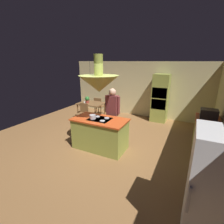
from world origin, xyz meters
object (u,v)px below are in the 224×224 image
kitchen_island (100,133)px  dining_table (91,105)px  oven_tower (160,98)px  person_at_island (112,111)px  cooking_pot_on_cooktop (93,117)px  chair_facing_island (83,112)px  potted_plant_on_table (87,99)px  canister_sugar (211,128)px  refrigerator (217,194)px  chair_by_back_wall (99,105)px  canister_tea (211,126)px  microwave_on_counter (209,114)px  canister_flour (212,131)px  cup_on_table (84,102)px

kitchen_island → dining_table: 2.71m
oven_tower → person_at_island: 2.74m
kitchen_island → person_at_island: (0.06, 0.70, 0.53)m
kitchen_island → cooking_pot_on_cooktop: size_ratio=8.94×
chair_facing_island → potted_plant_on_table: bearing=104.9°
canister_sugar → cooking_pot_on_cooktop: 3.05m
chair_facing_island → potted_plant_on_table: size_ratio=2.90×
oven_tower → dining_table: oven_tower is taller
canister_sugar → refrigerator: bearing=-91.1°
oven_tower → chair_by_back_wall: 2.89m
kitchen_island → canister_sugar: bearing=8.2°
potted_plant_on_table → canister_tea: size_ratio=1.71×
chair_by_back_wall → dining_table: bearing=90.0°
chair_facing_island → cooking_pot_on_cooktop: 2.27m
potted_plant_on_table → cooking_pot_on_cooktop: cooking_pot_on_cooktop is taller
chair_facing_island → canister_tea: canister_tea is taller
canister_sugar → microwave_on_counter: microwave_on_counter is taller
dining_table → canister_sugar: bearing=-20.4°
canister_flour → kitchen_island: bearing=-175.4°
potted_plant_on_table → canister_tea: 4.90m
chair_by_back_wall → person_at_island: bearing=130.8°
chair_facing_island → microwave_on_counter: (4.54, 0.03, 0.58)m
cup_on_table → cooking_pot_on_cooktop: (1.76, -2.02, 0.21)m
potted_plant_on_table → canister_flour: size_ratio=1.80×
chair_by_back_wall → canister_flour: canister_flour is taller
canister_tea → cup_on_table: bearing=164.7°
cup_on_table → dining_table: bearing=43.8°
chair_facing_island → canister_sugar: bearing=-13.0°
refrigerator → dining_table: size_ratio=1.58×
potted_plant_on_table → canister_tea: bearing=-16.9°
canister_flour → canister_tea: (0.00, 0.36, 0.00)m
chair_facing_island → cooking_pot_on_cooktop: cooking_pot_on_cooktop is taller
refrigerator → canister_flour: bearing=88.8°
oven_tower → dining_table: bearing=-157.8°
chair_by_back_wall → cooking_pot_on_cooktop: (1.54, -2.87, 0.52)m
oven_tower → cooking_pot_on_cooktop: oven_tower is taller
oven_tower → chair_facing_island: (-2.80, -1.79, -0.52)m
canister_tea → kitchen_island: bearing=-168.3°
kitchen_island → canister_tea: canister_tea is taller
refrigerator → cooking_pot_on_cooktop: bearing=152.1°
canister_flour → cooking_pot_on_cooktop: canister_flour is taller
oven_tower → chair_by_back_wall: oven_tower is taller
person_at_island → cup_on_table: 2.32m
canister_sugar → canister_tea: canister_sugar is taller
oven_tower → potted_plant_on_table: (-2.95, -1.23, -0.10)m
oven_tower → dining_table: (-2.80, -1.14, -0.37)m
dining_table → canister_flour: size_ratio=6.71×
potted_plant_on_table → cup_on_table: size_ratio=3.33×
potted_plant_on_table → microwave_on_counter: bearing=-6.4°
chair_facing_island → kitchen_island: bearing=-40.6°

